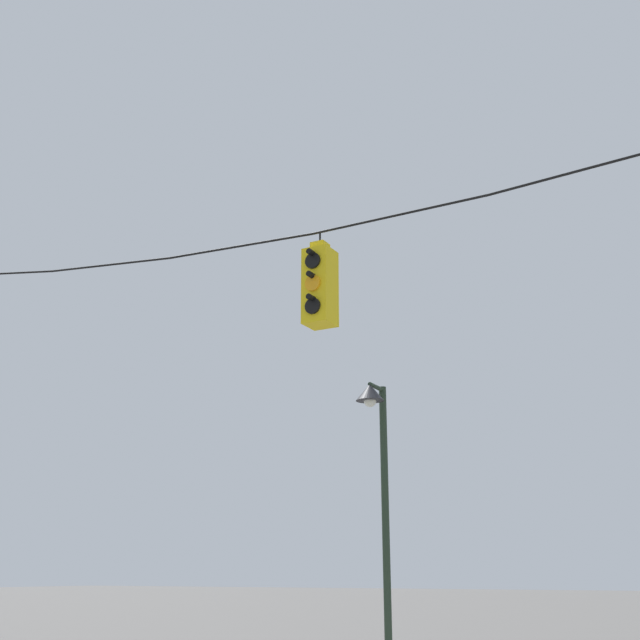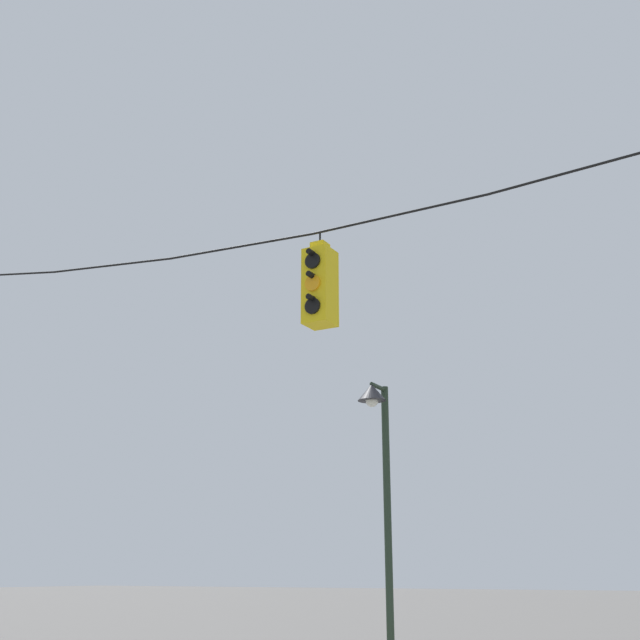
{
  "view_description": "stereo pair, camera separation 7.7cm",
  "coord_description": "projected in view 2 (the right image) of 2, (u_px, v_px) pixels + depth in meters",
  "views": [
    {
      "loc": [
        3.37,
        -7.97,
        2.05
      ],
      "look_at": [
        -1.02,
        0.09,
        4.95
      ],
      "focal_mm": 45.0,
      "sensor_mm": 36.0,
      "label": 1
    },
    {
      "loc": [
        3.43,
        -7.94,
        2.05
      ],
      "look_at": [
        -1.02,
        0.09,
        4.95
      ],
      "focal_mm": 45.0,
      "sensor_mm": 36.0,
      "label": 2
    }
  ],
  "objects": [
    {
      "name": "span_wire",
      "position": [
        395.0,
        198.0,
        9.57
      ],
      "size": [
        15.86,
        0.03,
        0.7
      ],
      "color": "black"
    },
    {
      "name": "traffic_light_near_right_pole",
      "position": [
        320.0,
        286.0,
        9.75
      ],
      "size": [
        0.34,
        0.46,
        1.21
      ],
      "color": "yellow"
    },
    {
      "name": "street_lamp",
      "position": [
        380.0,
        469.0,
        12.8
      ],
      "size": [
        0.46,
        0.79,
        5.02
      ],
      "color": "#233323",
      "rests_on": "ground_plane"
    }
  ]
}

